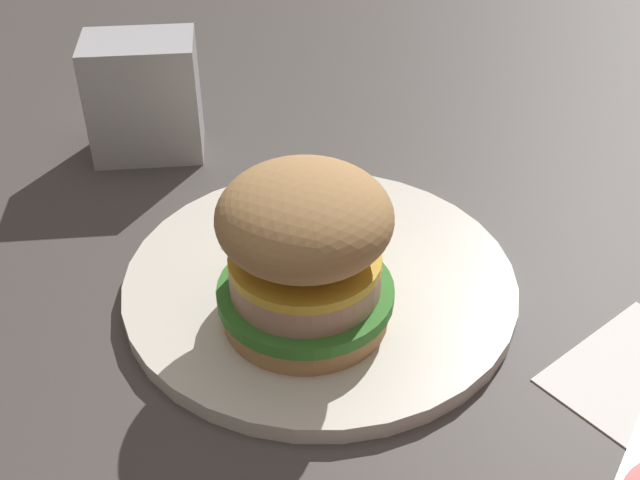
# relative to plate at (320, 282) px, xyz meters

# --- Properties ---
(ground_plane) EXTENTS (1.60, 1.60, 0.00)m
(ground_plane) POSITION_rel_plate_xyz_m (0.03, -0.01, -0.01)
(ground_plane) COLOR #47423F
(plate) EXTENTS (0.26, 0.26, 0.01)m
(plate) POSITION_rel_plate_xyz_m (0.00, 0.00, 0.00)
(plate) COLOR silver
(plate) RESTS_ON ground_plane
(sandwich) EXTENTS (0.11, 0.11, 0.10)m
(sandwich) POSITION_rel_plate_xyz_m (0.03, 0.03, 0.06)
(sandwich) COLOR tan
(sandwich) RESTS_ON plate
(fries_pile) EXTENTS (0.10, 0.10, 0.01)m
(fries_pile) POSITION_rel_plate_xyz_m (-0.00, -0.06, 0.01)
(fries_pile) COLOR gold
(fries_pile) RESTS_ON plate
(napkin_dispenser) EXTENTS (0.11, 0.09, 0.10)m
(napkin_dispenser) POSITION_rel_plate_xyz_m (0.04, -0.23, 0.04)
(napkin_dispenser) COLOR #B7BABF
(napkin_dispenser) RESTS_ON ground_plane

